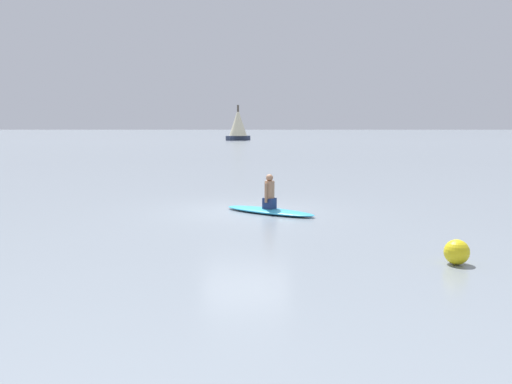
{
  "coord_description": "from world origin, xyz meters",
  "views": [
    {
      "loc": [
        -15.68,
        -0.37,
        2.55
      ],
      "look_at": [
        -0.63,
        -0.3,
        0.64
      ],
      "focal_mm": 38.29,
      "sensor_mm": 36.0,
      "label": 1
    }
  ],
  "objects": [
    {
      "name": "buoy_marker",
      "position": [
        -6.01,
        -3.96,
        0.23
      ],
      "size": [
        0.46,
        0.46,
        0.46
      ],
      "primitive_type": "sphere",
      "color": "yellow",
      "rests_on": "ground"
    },
    {
      "name": "ground_plane",
      "position": [
        0.0,
        0.0,
        0.0
      ],
      "size": [
        400.0,
        400.0,
        0.0
      ],
      "primitive_type": "plane",
      "color": "gray"
    },
    {
      "name": "person_paddler",
      "position": [
        -0.37,
        -0.68,
        0.58
      ],
      "size": [
        0.4,
        0.42,
        0.98
      ],
      "rotation": [
        0.0,
        0.0,
        -2.19
      ],
      "color": "navy",
      "rests_on": "surfboard"
    },
    {
      "name": "sailboat_far_left",
      "position": [
        65.89,
        2.65,
        2.46
      ],
      "size": [
        3.73,
        3.73,
        5.22
      ],
      "rotation": [
        0.0,
        0.0,
        2.27
      ],
      "color": "#2D3851",
      "rests_on": "ground"
    },
    {
      "name": "surfboard",
      "position": [
        -0.37,
        -0.68,
        0.07
      ],
      "size": [
        2.32,
        2.83,
        0.14
      ],
      "primitive_type": "ellipsoid",
      "rotation": [
        0.0,
        0.0,
        -2.19
      ],
      "color": "#339EC6",
      "rests_on": "ground"
    }
  ]
}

